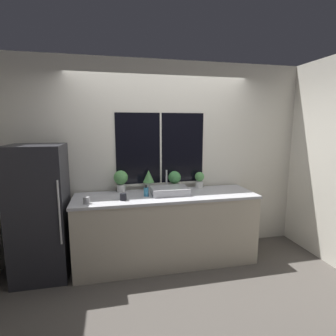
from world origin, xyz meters
name	(u,v)px	position (x,y,z in m)	size (l,w,h in m)	color
ground_plane	(172,274)	(0.00, 0.00, 0.00)	(14.00, 14.00, 0.00)	#4C4742
wall_back	(160,159)	(0.00, 0.74, 1.35)	(8.00, 0.09, 2.70)	silver
wall_left	(15,156)	(-2.12, 1.50, 1.35)	(0.06, 7.00, 2.70)	silver
wall_right	(264,151)	(2.12, 1.50, 1.35)	(0.06, 7.00, 2.70)	silver
counter	(166,228)	(0.00, 0.34, 0.47)	(2.36, 0.69, 0.93)	#B2A893
refrigerator	(40,212)	(-1.54, 0.34, 0.80)	(0.61, 0.65, 1.60)	#232328
sink	(170,191)	(0.05, 0.35, 0.98)	(0.48, 0.38, 0.29)	#ADADB2
potted_plant_far_left	(121,179)	(-0.57, 0.60, 1.11)	(0.19, 0.19, 0.29)	white
potted_plant_center_left	(149,178)	(-0.19, 0.60, 1.10)	(0.15, 0.15, 0.29)	white
potted_plant_center_right	(174,179)	(0.18, 0.60, 1.08)	(0.18, 0.18, 0.26)	white
potted_plant_far_right	(200,179)	(0.55, 0.60, 1.06)	(0.14, 0.14, 0.23)	white
soap_bottle	(146,192)	(-0.27, 0.31, 0.99)	(0.06, 0.06, 0.14)	teal
mug_grey	(86,200)	(-0.98, 0.14, 0.97)	(0.07, 0.07, 0.08)	gray
mug_black	(123,197)	(-0.56, 0.19, 0.97)	(0.08, 0.08, 0.09)	black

